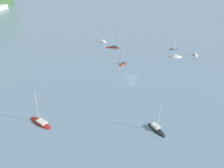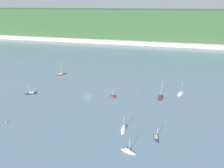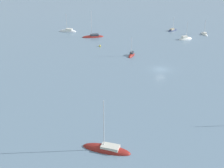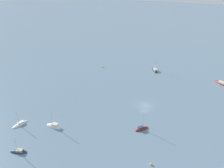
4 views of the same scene
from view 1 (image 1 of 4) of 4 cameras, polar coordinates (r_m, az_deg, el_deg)
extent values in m
plane|color=slate|center=(84.34, 5.18, 1.72)|extent=(600.00, 600.00, 0.00)
ellipsoid|color=silver|center=(130.49, -2.72, 10.87)|extent=(5.08, 6.89, 1.99)
cube|color=silver|center=(129.97, -2.53, 11.21)|extent=(2.43, 2.82, 0.68)
cylinder|color=#B2B2B7|center=(129.69, -2.89, 12.50)|extent=(0.14, 0.14, 6.50)
ellipsoid|color=maroon|center=(62.01, -18.12, -9.69)|extent=(6.93, 7.98, 1.65)
cube|color=beige|center=(61.12, -17.86, -9.39)|extent=(3.11, 3.35, 0.55)
cylinder|color=#B2B2B7|center=(59.73, -18.99, -5.82)|extent=(0.14, 0.14, 8.63)
ellipsoid|color=maroon|center=(119.76, 0.31, 9.45)|extent=(4.06, 8.38, 1.35)
cube|color=#333842|center=(119.43, 0.62, 9.77)|extent=(2.32, 3.18, 0.72)
cylinder|color=#B2B2B7|center=(118.45, 0.12, 11.78)|extent=(0.14, 0.14, 9.31)
ellipsoid|color=black|center=(57.79, 11.57, -11.75)|extent=(6.50, 4.75, 1.68)
cube|color=beige|center=(57.56, 11.32, -10.80)|extent=(2.65, 2.26, 0.83)
cylinder|color=silver|center=(55.36, 12.14, -8.83)|extent=(0.14, 0.14, 6.68)
ellipsoid|color=#232D4C|center=(121.73, 15.95, 8.71)|extent=(3.00, 4.99, 1.34)
cube|color=tan|center=(121.33, 15.84, 9.00)|extent=(1.58, 1.97, 0.60)
cylinder|color=silver|center=(121.05, 16.22, 10.02)|extent=(0.14, 0.14, 5.05)
ellipsoid|color=white|center=(115.96, 21.06, 7.07)|extent=(5.63, 2.96, 1.17)
cube|color=silver|center=(115.37, 21.12, 7.27)|extent=(2.17, 1.58, 0.52)
cylinder|color=silver|center=(115.38, 21.29, 8.45)|extent=(0.14, 0.14, 5.10)
ellipsoid|color=white|center=(109.59, 16.40, 6.70)|extent=(1.83, 5.36, 1.87)
cube|color=silver|center=(109.17, 16.24, 7.16)|extent=(1.26, 1.94, 0.83)
cylinder|color=silver|center=(108.58, 16.77, 8.43)|extent=(0.14, 0.14, 6.00)
ellipsoid|color=maroon|center=(96.50, 2.99, 5.09)|extent=(4.31, 4.05, 1.52)
cube|color=#333842|center=(96.48, 3.14, 5.58)|extent=(1.85, 1.79, 0.74)
cylinder|color=silver|center=(95.21, 2.95, 6.84)|extent=(0.14, 0.14, 5.55)
sphere|color=yellow|center=(107.99, -0.48, 7.67)|extent=(0.57, 0.57, 0.57)
camera|label=2|loc=(136.80, 43.39, 24.50)|focal=28.00mm
camera|label=3|loc=(34.74, -76.17, -1.10)|focal=50.00mm
camera|label=4|loc=(142.54, -3.29, 29.89)|focal=35.00mm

